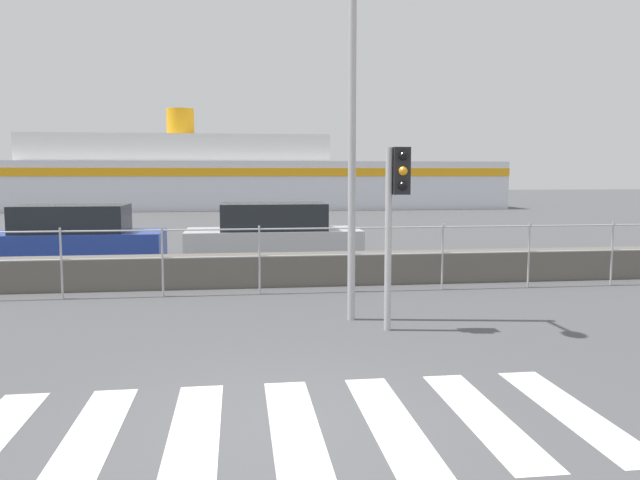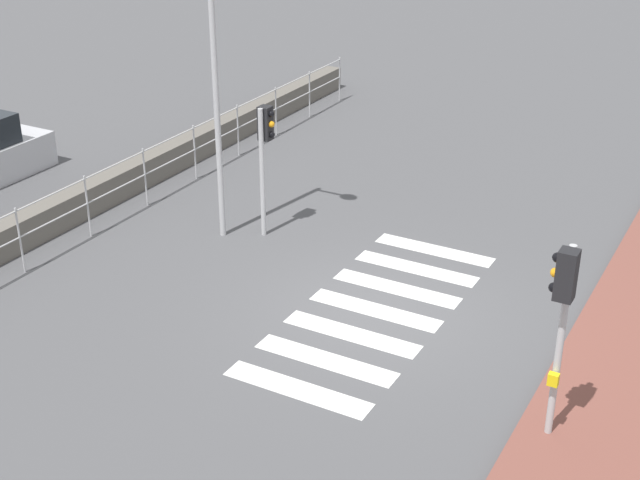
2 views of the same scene
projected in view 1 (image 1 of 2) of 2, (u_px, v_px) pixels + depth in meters
The scene contains 9 objects.
ground_plane at pixel (285, 427), 5.69m from camera, with size 160.00×160.00×0.00m, color #4C4C4F.
crosswalk at pixel (295, 426), 5.70m from camera, with size 5.85×2.40×0.01m.
seawall at pixel (258, 270), 12.84m from camera, with size 24.24×0.55×0.66m.
harbor_fence at pixel (259, 250), 11.92m from camera, with size 21.86×0.04×1.32m.
traffic_light_far at pixel (396, 197), 9.01m from camera, with size 0.34×0.32×2.68m.
streetlamp at pixel (355, 68), 9.29m from camera, with size 0.32×1.11×6.27m.
ferry_boat at pixel (231, 178), 42.15m from camera, with size 34.11×8.52×6.57m.
parked_car_blue at pixel (73, 239), 15.78m from camera, with size 4.46×1.81×1.52m.
parked_car_silver at pixel (273, 236), 16.44m from camera, with size 4.55×1.84×1.54m.
Camera 1 is at (-0.40, -5.47, 2.30)m, focal length 35.00 mm.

